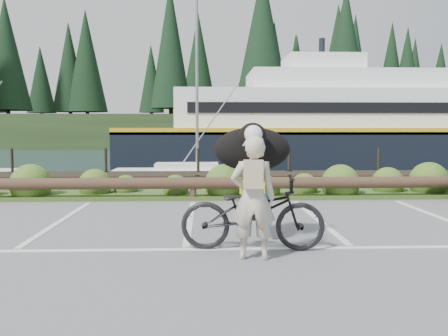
{
  "coord_description": "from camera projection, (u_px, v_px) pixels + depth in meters",
  "views": [
    {
      "loc": [
        0.31,
        -7.56,
        1.86
      ],
      "look_at": [
        0.67,
        1.49,
        1.1
      ],
      "focal_mm": 38.0,
      "sensor_mm": 36.0,
      "label": 1
    }
  ],
  "objects": [
    {
      "name": "ground",
      "position": [
        186.0,
        243.0,
        7.67
      ],
      "size": [
        72.0,
        72.0,
        0.0
      ],
      "primitive_type": "plane",
      "color": "#5D5D60"
    },
    {
      "name": "bicycle",
      "position": [
        253.0,
        213.0,
        7.22
      ],
      "size": [
        2.25,
        0.95,
        1.15
      ],
      "primitive_type": "imported",
      "rotation": [
        0.0,
        0.0,
        1.48
      ],
      "color": "black",
      "rests_on": "ground"
    },
    {
      "name": "harbor_backdrop",
      "position": [
        206.0,
        139.0,
        85.87
      ],
      "size": [
        170.0,
        160.0,
        30.0
      ],
      "color": "#1A2D40",
      "rests_on": "ground"
    },
    {
      "name": "log_rail",
      "position": [
        193.0,
        200.0,
        12.25
      ],
      "size": [
        32.0,
        0.3,
        0.6
      ],
      "primitive_type": null,
      "color": "#443021",
      "rests_on": "ground"
    },
    {
      "name": "dog",
      "position": [
        252.0,
        149.0,
        7.84
      ],
      "size": [
        0.72,
        1.31,
        0.73
      ],
      "primitive_type": "ellipsoid",
      "rotation": [
        0.0,
        0.0,
        1.48
      ],
      "color": "black",
      "rests_on": "bicycle"
    },
    {
      "name": "vegetation_strip",
      "position": [
        194.0,
        195.0,
        12.94
      ],
      "size": [
        34.0,
        1.6,
        0.1
      ],
      "primitive_type": "cube",
      "color": "#3D5B21",
      "rests_on": "ground"
    },
    {
      "name": "cyclist",
      "position": [
        253.0,
        198.0,
        6.68
      ],
      "size": [
        0.68,
        0.48,
        1.76
      ],
      "primitive_type": "imported",
      "rotation": [
        0.0,
        0.0,
        3.05
      ],
      "color": "beige",
      "rests_on": "ground"
    }
  ]
}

